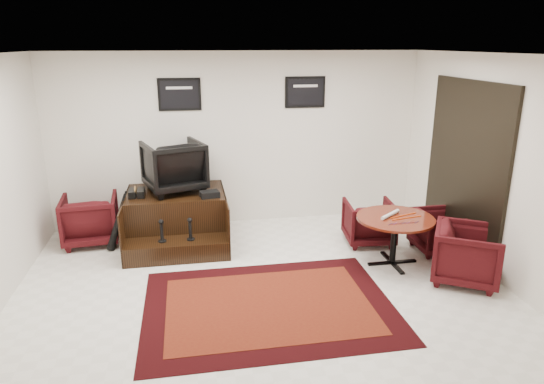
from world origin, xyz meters
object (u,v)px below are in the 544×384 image
Objects in this scene: shine_chair at (174,164)px; armchair_side at (90,217)px; table_chair_back at (369,220)px; table_chair_window at (439,229)px; meeting_table at (395,223)px; table_chair_corner at (467,252)px; shine_podium at (177,219)px.

shine_chair reaches higher than armchair_side.
table_chair_back is (4.14, -0.74, -0.05)m from armchair_side.
shine_chair reaches higher than table_chair_window.
armchair_side is (-1.28, 0.02, -0.78)m from shine_chair.
table_chair_corner reaches higher than meeting_table.
armchair_side reaches higher than meeting_table.
shine_chair is at bearing 152.99° from meeting_table.
meeting_table is 1.29× the size of table_chair_corner.
shine_chair is 0.82× the size of meeting_table.
shine_podium reaches higher than table_chair_window.
table_chair_corner is at bearing -28.62° from shine_podium.
meeting_table is (2.92, -1.34, 0.24)m from shine_podium.
meeting_table is 1.44× the size of table_chair_back.
table_chair_window is at bearing 23.66° from table_chair_corner.
armchair_side is 4.47m from meeting_table.
table_chair_corner is (0.70, -0.64, -0.19)m from meeting_table.
armchair_side is 1.21× the size of table_chair_window.
shine_chair is 1.26× the size of table_chair_window.
shine_chair is at bearing 174.29° from armchair_side.
armchair_side is at bearing 76.28° from table_chair_window.
table_chair_corner is (4.90, -2.14, -0.00)m from armchair_side.
meeting_table is 0.97m from table_chair_corner.
shine_podium is 3.88m from table_chair_window.
table_chair_back reaches higher than table_chair_window.
table_chair_back is (-0.06, 0.77, -0.23)m from meeting_table.
shine_podium is 1.46× the size of meeting_table.
shine_chair is 3.33m from meeting_table.
armchair_side is 0.78× the size of meeting_table.
table_chair_back is (2.86, -0.72, -0.82)m from shine_chair.
armchair_side is 1.01× the size of table_chair_corner.
armchair_side is 1.13× the size of table_chair_back.
table_chair_corner is at bearing 151.56° from armchair_side.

